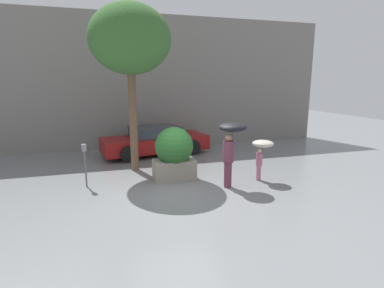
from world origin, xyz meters
name	(u,v)px	position (x,y,z in m)	size (l,w,h in m)	color
ground_plane	(176,195)	(0.00, 0.00, 0.00)	(40.00, 40.00, 0.00)	slate
building_facade	(142,83)	(0.00, 6.50, 3.00)	(18.00, 0.30, 6.00)	gray
planter_box	(174,152)	(0.27, 1.30, 0.89)	(1.30, 1.19, 1.68)	gray
person_adult	(231,140)	(1.70, 0.19, 1.42)	(0.82, 0.82, 1.90)	brown
person_child	(262,148)	(2.86, 0.45, 1.04)	(0.66, 0.66, 1.29)	#B76684
parked_car_near	(155,141)	(0.26, 4.87, 0.57)	(4.63, 2.43, 1.20)	maroon
street_tree	(130,40)	(-0.82, 2.72, 4.36)	(2.66, 2.66, 5.53)	brown
parking_meter	(85,156)	(-2.38, 1.37, 0.92)	(0.14, 0.14, 1.28)	#595B60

